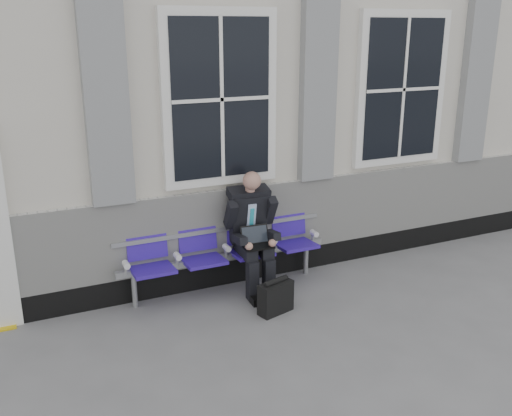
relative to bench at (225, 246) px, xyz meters
name	(u,v)px	position (x,y,z in m)	size (l,w,h in m)	color
ground	(442,299)	(2.18, -1.32, -0.55)	(70.00, 70.00, 0.00)	slate
station_building	(300,80)	(2.16, 2.15, 1.67)	(14.40, 4.40, 4.49)	beige
bench	(225,246)	(0.00, 0.00, 0.00)	(2.60, 0.47, 0.91)	#9EA0A3
businessman	(252,227)	(0.29, -0.14, 0.23)	(0.60, 0.81, 1.45)	black
briefcase	(276,297)	(0.28, -0.80, -0.36)	(0.43, 0.27, 0.41)	black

